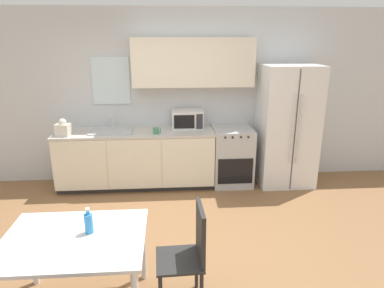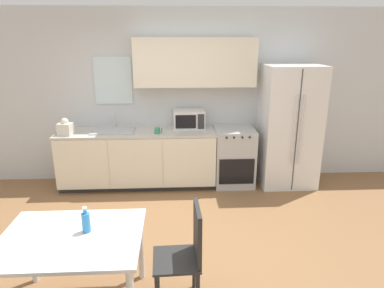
% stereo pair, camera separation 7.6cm
% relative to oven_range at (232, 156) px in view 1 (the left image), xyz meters
% --- Properties ---
extents(ground_plane, '(12.00, 12.00, 0.00)m').
position_rel_oven_range_xyz_m(ground_plane, '(-1.12, -1.72, -0.45)').
color(ground_plane, olive).
extents(wall_back, '(12.00, 0.38, 2.70)m').
position_rel_oven_range_xyz_m(wall_back, '(-1.03, 0.31, 1.00)').
color(wall_back, silver).
rests_on(wall_back, ground_plane).
extents(kitchen_counter, '(2.40, 0.66, 0.89)m').
position_rel_oven_range_xyz_m(kitchen_counter, '(-1.51, -0.00, -0.00)').
color(kitchen_counter, '#333333').
rests_on(kitchen_counter, ground_plane).
extents(oven_range, '(0.61, 0.65, 0.91)m').
position_rel_oven_range_xyz_m(oven_range, '(0.00, 0.00, 0.00)').
color(oven_range, '#B7BABC').
rests_on(oven_range, ground_plane).
extents(refrigerator, '(0.85, 0.74, 1.87)m').
position_rel_oven_range_xyz_m(refrigerator, '(0.85, -0.03, 0.48)').
color(refrigerator, white).
rests_on(refrigerator, ground_plane).
extents(kitchen_sink, '(0.64, 0.43, 0.22)m').
position_rel_oven_range_xyz_m(kitchen_sink, '(-1.86, 0.00, 0.45)').
color(kitchen_sink, '#B7BABC').
rests_on(kitchen_sink, kitchen_counter).
extents(microwave, '(0.48, 0.33, 0.29)m').
position_rel_oven_range_xyz_m(microwave, '(-0.70, 0.12, 0.58)').
color(microwave, silver).
rests_on(microwave, kitchen_counter).
extents(coffee_mug, '(0.12, 0.08, 0.09)m').
position_rel_oven_range_xyz_m(coffee_mug, '(-1.18, -0.17, 0.49)').
color(coffee_mug, '#3F8C66').
rests_on(coffee_mug, kitchen_counter).
extents(grocery_bag_0, '(0.22, 0.20, 0.25)m').
position_rel_oven_range_xyz_m(grocery_bag_0, '(-2.52, -0.15, 0.54)').
color(grocery_bag_0, silver).
rests_on(grocery_bag_0, kitchen_counter).
extents(dining_table, '(1.15, 0.89, 0.72)m').
position_rel_oven_range_xyz_m(dining_table, '(-1.79, -2.61, 0.17)').
color(dining_table, white).
rests_on(dining_table, ground_plane).
extents(dining_chair_side, '(0.41, 0.41, 0.93)m').
position_rel_oven_range_xyz_m(dining_chair_side, '(-0.83, -2.57, 0.08)').
color(dining_chair_side, '#282828').
rests_on(dining_chair_side, ground_plane).
extents(drink_bottle, '(0.07, 0.07, 0.22)m').
position_rel_oven_range_xyz_m(drink_bottle, '(-1.67, -2.54, 0.36)').
color(drink_bottle, '#338CD8').
rests_on(drink_bottle, dining_table).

